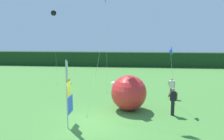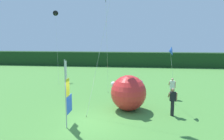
{
  "view_description": "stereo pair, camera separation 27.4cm",
  "coord_description": "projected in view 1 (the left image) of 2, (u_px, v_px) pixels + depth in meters",
  "views": [
    {
      "loc": [
        2.45,
        -11.64,
        4.82
      ],
      "look_at": [
        0.87,
        3.38,
        2.58
      ],
      "focal_mm": 34.32,
      "sensor_mm": 36.0,
      "label": 1
    },
    {
      "loc": [
        2.73,
        -11.61,
        4.82
      ],
      "look_at": [
        0.87,
        3.38,
        2.58
      ],
      "focal_mm": 34.32,
      "sensor_mm": 36.0,
      "label": 2
    }
  ],
  "objects": [
    {
      "name": "person_near_banner",
      "position": [
        173.0,
        101.0,
        13.41
      ],
      "size": [
        0.55,
        0.48,
        1.76
      ],
      "color": "black",
      "rests_on": "ground"
    },
    {
      "name": "kite_blue_delta_0",
      "position": [
        170.0,
        51.0,
        14.11
      ],
      "size": [
        0.89,
        1.55,
        4.29
      ],
      "color": "brown",
      "rests_on": "ground"
    },
    {
      "name": "distant_treeline",
      "position": [
        120.0,
        59.0,
        37.42
      ],
      "size": [
        80.0,
        2.4,
        2.44
      ],
      "primitive_type": "cube",
      "color": "#193819",
      "rests_on": "ground"
    },
    {
      "name": "person_mid_field",
      "position": [
        171.0,
        88.0,
        17.17
      ],
      "size": [
        0.55,
        0.48,
        1.7
      ],
      "color": "brown",
      "rests_on": "ground"
    },
    {
      "name": "kite_black_delta_3",
      "position": [
        54.0,
        14.0,
        25.12
      ],
      "size": [
        1.88,
        3.94,
        8.09
      ],
      "color": "brown",
      "rests_on": "ground"
    },
    {
      "name": "inflatable_balloon",
      "position": [
        129.0,
        93.0,
        14.39
      ],
      "size": [
        2.41,
        2.39,
        2.39
      ],
      "color": "red",
      "rests_on": "ground"
    },
    {
      "name": "banner_flag",
      "position": [
        69.0,
        95.0,
        11.63
      ],
      "size": [
        0.06,
        1.03,
        3.72
      ],
      "color": "#B7B7BC",
      "rests_on": "ground"
    },
    {
      "name": "ground_plane",
      "position": [
        91.0,
        122.0,
        12.42
      ],
      "size": [
        120.0,
        120.0,
        0.0
      ],
      "primitive_type": "plane",
      "color": "#478438"
    }
  ]
}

